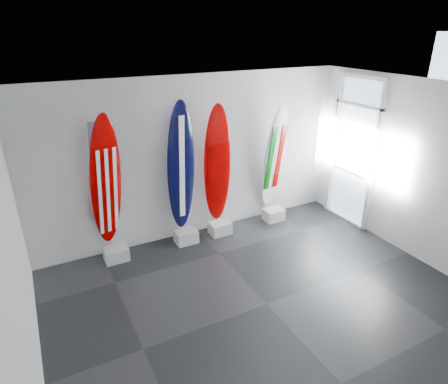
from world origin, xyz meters
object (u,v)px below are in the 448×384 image
surfboard_italy (274,158)px  surfboard_navy (181,168)px  surfboard_usa (106,183)px  surfboard_swiss (217,165)px

surfboard_italy → surfboard_navy: bearing=171.4°
surfboard_usa → surfboard_navy: size_ratio=0.98×
surfboard_navy → surfboard_italy: bearing=-8.9°
surfboard_usa → surfboard_swiss: 2.01m
surfboard_navy → surfboard_swiss: size_ratio=1.05×
surfboard_swiss → surfboard_italy: 1.25m
surfboard_usa → surfboard_swiss: bearing=-13.3°
surfboard_navy → surfboard_swiss: surfboard_navy is taller
surfboard_swiss → surfboard_usa: bearing=-172.4°
surfboard_usa → surfboard_italy: bearing=-13.3°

